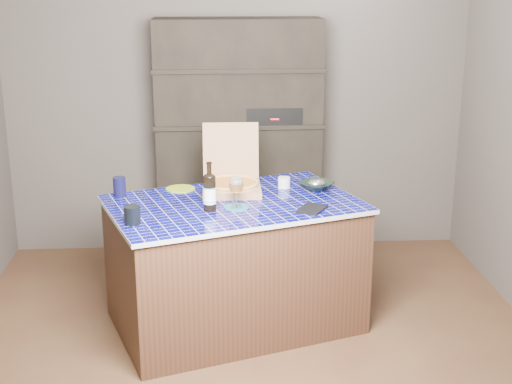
{
  "coord_description": "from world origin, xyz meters",
  "views": [
    {
      "loc": [
        -0.2,
        -3.65,
        2.08
      ],
      "look_at": [
        0.03,
        0.0,
        0.97
      ],
      "focal_mm": 50.0,
      "sensor_mm": 36.0,
      "label": 1
    }
  ],
  "objects": [
    {
      "name": "bowl",
      "position": [
        0.45,
        0.62,
        0.82
      ],
      "size": [
        0.29,
        0.29,
        0.05
      ],
      "primitive_type": "imported",
      "rotation": [
        0.0,
        0.0,
        0.73
      ],
      "color": "black",
      "rests_on": "kitchen_island"
    },
    {
      "name": "navy_cup",
      "position": [
        -0.77,
        0.55,
        0.85
      ],
      "size": [
        0.08,
        0.08,
        0.12
      ],
      "primitive_type": "cylinder",
      "color": "black",
      "rests_on": "kitchen_island"
    },
    {
      "name": "wine_glass",
      "position": [
        -0.06,
        0.28,
        0.93
      ],
      "size": [
        0.08,
        0.08,
        0.19
      ],
      "color": "white",
      "rests_on": "teal_trivet"
    },
    {
      "name": "white_jar",
      "position": [
        0.25,
        0.67,
        0.83
      ],
      "size": [
        0.08,
        0.08,
        0.07
      ],
      "primitive_type": "cylinder",
      "color": "silver",
      "rests_on": "kitchen_island"
    },
    {
      "name": "teal_trivet",
      "position": [
        -0.06,
        0.28,
        0.8
      ],
      "size": [
        0.15,
        0.15,
        0.01
      ],
      "primitive_type": "cylinder",
      "color": "#175E7A",
      "rests_on": "kitchen_island"
    },
    {
      "name": "mead_bottle",
      "position": [
        -0.22,
        0.23,
        0.91
      ],
      "size": [
        0.08,
        0.08,
        0.29
      ],
      "color": "black",
      "rests_on": "kitchen_island"
    },
    {
      "name": "green_trivet",
      "position": [
        -0.4,
        0.68,
        0.8
      ],
      "size": [
        0.18,
        0.18,
        0.01
      ],
      "primitive_type": "cylinder",
      "color": "olive",
      "rests_on": "kitchen_island"
    },
    {
      "name": "dvd_case",
      "position": [
        0.37,
        0.21,
        0.8
      ],
      "size": [
        0.2,
        0.22,
        0.01
      ],
      "primitive_type": "cube",
      "rotation": [
        0.0,
        0.0,
        -0.53
      ],
      "color": "black",
      "rests_on": "kitchen_island"
    },
    {
      "name": "pizza_box",
      "position": [
        -0.08,
        0.62,
        0.85
      ],
      "size": [
        0.36,
        0.44,
        0.39
      ],
      "rotation": [
        0.0,
        0.0,
        -0.01
      ],
      "color": "#90634A",
      "rests_on": "kitchen_island"
    },
    {
      "name": "kitchen_island",
      "position": [
        -0.08,
        0.39,
        0.4
      ],
      "size": [
        1.67,
        1.34,
        0.79
      ],
      "rotation": [
        0.0,
        0.0,
        0.33
      ],
      "color": "#44251B",
      "rests_on": "floor"
    },
    {
      "name": "shelving_unit",
      "position": [
        0.0,
        1.53,
        0.9
      ],
      "size": [
        1.2,
        0.41,
        1.8
      ],
      "color": "black",
      "rests_on": "floor"
    },
    {
      "name": "tumbler",
      "position": [
        -0.64,
        0.04,
        0.84
      ],
      "size": [
        0.09,
        0.09,
        0.1
      ],
      "primitive_type": "cylinder",
      "color": "black",
      "rests_on": "kitchen_island"
    },
    {
      "name": "room",
      "position": [
        0.0,
        0.0,
        1.25
      ],
      "size": [
        3.5,
        3.5,
        3.5
      ],
      "color": "#503A22",
      "rests_on": "ground"
    },
    {
      "name": "foil_contents",
      "position": [
        0.45,
        0.62,
        0.83
      ],
      "size": [
        0.11,
        0.09,
        0.05
      ],
      "primitive_type": "ellipsoid",
      "color": "silver",
      "rests_on": "bowl"
    }
  ]
}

